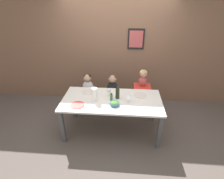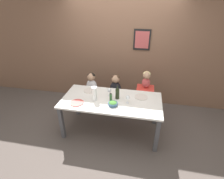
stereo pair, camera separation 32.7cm
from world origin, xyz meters
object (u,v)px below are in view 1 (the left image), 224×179
at_px(wine_glass_far, 109,91).
at_px(paper_towel_roll, 95,95).
at_px(salad_bowl_large, 114,103).
at_px(wine_glass_near, 129,97).
at_px(person_baby_right, 143,76).
at_px(dinner_plate_back_right, 140,95).
at_px(person_child_left, 88,83).
at_px(wine_bottle, 117,93).
at_px(chair_right_highchair, 142,92).
at_px(chair_far_center, 112,97).
at_px(person_child_center, 112,84).
at_px(dinner_plate_back_left, 88,92).
at_px(chair_far_left, 89,96).
at_px(dinner_plate_front_left, 78,105).

bearing_deg(wine_glass_far, paper_towel_roll, -139.84).
bearing_deg(salad_bowl_large, wine_glass_near, 28.23).
height_order(person_baby_right, dinner_plate_back_right, person_baby_right).
height_order(person_child_left, dinner_plate_back_right, person_child_left).
bearing_deg(wine_glass_near, wine_bottle, 151.53).
distance_m(chair_right_highchair, salad_bowl_large, 1.04).
bearing_deg(person_child_left, salad_bowl_large, -52.23).
bearing_deg(chair_far_center, wine_glass_near, -63.83).
distance_m(person_baby_right, paper_towel_roll, 1.18).
bearing_deg(wine_bottle, wine_glass_far, 154.79).
bearing_deg(paper_towel_roll, person_baby_right, 38.04).
bearing_deg(person_child_left, person_baby_right, 0.03).
distance_m(person_child_center, dinner_plate_back_left, 0.63).
xyz_separation_m(person_child_left, wine_bottle, (0.70, -0.60, 0.13)).
relative_size(person_child_center, wine_bottle, 1.69).
bearing_deg(wine_glass_near, dinner_plate_back_left, 160.04).
height_order(person_child_center, wine_glass_far, person_child_center).
bearing_deg(dinner_plate_back_left, wine_glass_near, -19.96).
bearing_deg(person_child_center, person_baby_right, 0.05).
bearing_deg(wine_glass_near, person_baby_right, 66.84).
distance_m(wine_bottle, dinner_plate_back_left, 0.64).
bearing_deg(chair_far_left, dinner_plate_back_left, -77.55).
distance_m(wine_glass_near, salad_bowl_large, 0.29).
bearing_deg(person_child_left, wine_glass_near, -38.31).
bearing_deg(wine_glass_far, dinner_plate_back_right, 4.87).
height_order(person_child_left, paper_towel_roll, paper_towel_roll).
relative_size(chair_far_center, person_child_left, 0.93).
bearing_deg(chair_right_highchair, salad_bowl_large, -123.21).
bearing_deg(chair_far_center, person_baby_right, 0.20).
bearing_deg(dinner_plate_front_left, wine_glass_near, 11.67).
distance_m(person_baby_right, dinner_plate_back_left, 1.22).
bearing_deg(person_baby_right, wine_glass_near, -113.16).
distance_m(wine_bottle, paper_towel_roll, 0.43).
bearing_deg(chair_right_highchair, dinner_plate_front_left, -143.38).
distance_m(chair_far_left, dinner_plate_back_left, 0.56).
bearing_deg(wine_bottle, person_child_left, 139.17).
height_order(wine_glass_near, wine_glass_far, same).
bearing_deg(person_child_center, person_child_left, 180.00).
bearing_deg(salad_bowl_large, chair_right_highchair, 56.79).
bearing_deg(chair_far_left, person_baby_right, 0.11).
bearing_deg(dinner_plate_back_right, person_baby_right, 81.28).
xyz_separation_m(chair_right_highchair, person_child_left, (-1.22, 0.00, 0.17)).
height_order(wine_bottle, dinner_plate_front_left, wine_bottle).
bearing_deg(dinner_plate_back_right, chair_right_highchair, 81.24).
relative_size(chair_far_center, wine_glass_far, 2.95).
distance_m(chair_far_left, wine_glass_far, 0.88).
xyz_separation_m(chair_far_left, person_baby_right, (1.22, 0.00, 0.55)).
distance_m(person_child_center, wine_glass_far, 0.54).
bearing_deg(wine_bottle, paper_towel_roll, -163.44).
distance_m(chair_far_left, chair_right_highchair, 1.23).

